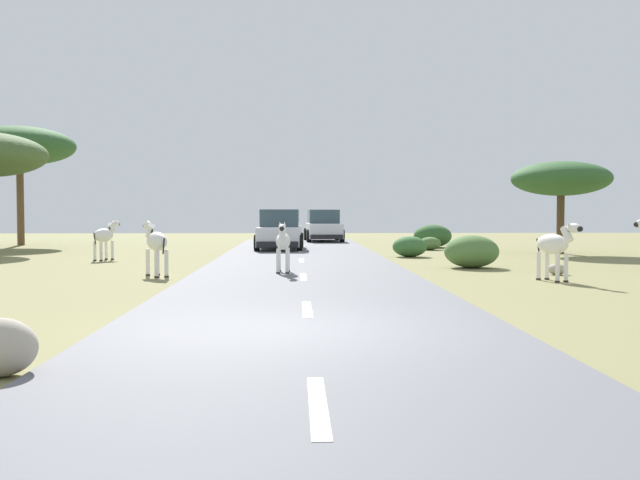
# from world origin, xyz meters

# --- Properties ---
(ground_plane) EXTENTS (90.00, 90.00, 0.00)m
(ground_plane) POSITION_xyz_m (0.00, 0.00, 0.00)
(ground_plane) COLOR olive
(road) EXTENTS (6.00, 64.00, 0.05)m
(road) POSITION_xyz_m (0.42, 0.00, 0.03)
(road) COLOR slate
(road) RESTS_ON ground_plane
(lane_markings) EXTENTS (0.16, 56.00, 0.01)m
(lane_markings) POSITION_xyz_m (0.42, -1.00, 0.05)
(lane_markings) COLOR silver
(lane_markings) RESTS_ON road
(zebra_0) EXTENTS (0.41, 1.49, 1.41)m
(zebra_0) POSITION_xyz_m (-0.12, 9.21, 0.89)
(zebra_0) COLOR silver
(zebra_0) RESTS_ON road
(zebra_1) EXTENTS (0.81, 1.53, 1.51)m
(zebra_1) POSITION_xyz_m (6.59, 7.13, 0.90)
(zebra_1) COLOR silver
(zebra_1) RESTS_ON ground_plane
(zebra_2) EXTENTS (1.02, 1.48, 1.53)m
(zebra_2) POSITION_xyz_m (-3.47, 8.82, 0.91)
(zebra_2) COLOR silver
(zebra_2) RESTS_ON ground_plane
(zebra_4) EXTENTS (0.77, 1.46, 1.44)m
(zebra_4) POSITION_xyz_m (-6.47, 15.12, 0.86)
(zebra_4) COLOR silver
(zebra_4) RESTS_ON ground_plane
(car_0) EXTENTS (2.16, 4.41, 1.74)m
(car_0) POSITION_xyz_m (1.77, 29.47, 0.85)
(car_0) COLOR silver
(car_0) RESTS_ON road
(car_1) EXTENTS (2.11, 4.38, 1.74)m
(car_1) POSITION_xyz_m (-0.47, 21.19, 0.85)
(car_1) COLOR silver
(car_1) RESTS_ON road
(tree_2) EXTENTS (5.43, 5.43, 5.93)m
(tree_2) POSITION_xyz_m (-13.57, 26.15, 4.95)
(tree_2) COLOR brown
(tree_2) RESTS_ON ground_plane
(tree_3) EXTENTS (3.94, 3.94, 3.71)m
(tree_3) POSITION_xyz_m (10.90, 18.27, 3.01)
(tree_3) COLOR #4C3823
(tree_3) RESTS_ON ground_plane
(bush_0) EXTENTS (1.29, 1.16, 0.78)m
(bush_0) POSITION_xyz_m (4.51, 16.50, 0.39)
(bush_0) COLOR #386633
(bush_0) RESTS_ON ground_plane
(bush_1) EXTENTS (1.79, 1.62, 1.08)m
(bush_1) POSITION_xyz_m (6.71, 23.40, 0.54)
(bush_1) COLOR #2D5628
(bush_1) RESTS_ON ground_plane
(bush_3) EXTENTS (1.66, 1.49, 0.99)m
(bush_3) POSITION_xyz_m (5.57, 11.35, 0.50)
(bush_3) COLOR #4C7038
(bush_3) RESTS_ON ground_plane
(bush_4) EXTENTS (0.96, 0.87, 0.58)m
(bush_4) POSITION_xyz_m (6.15, 21.14, 0.29)
(bush_4) COLOR #4C7038
(bush_4) RESTS_ON ground_plane
(rock_2) EXTENTS (0.52, 0.39, 0.30)m
(rock_2) POSITION_xyz_m (7.32, 8.92, 0.15)
(rock_2) COLOR #A89E8C
(rock_2) RESTS_ON ground_plane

